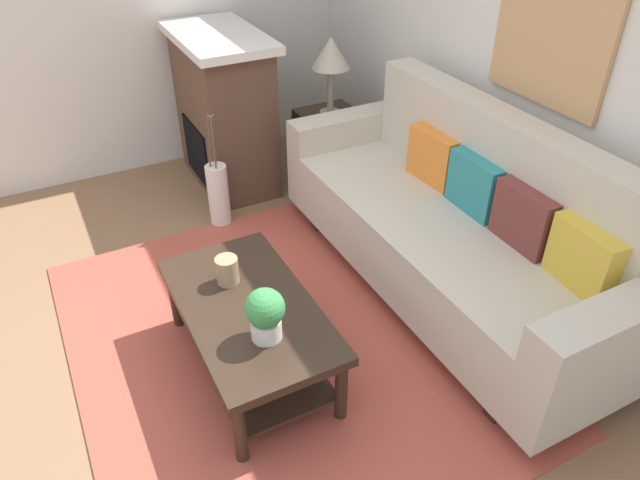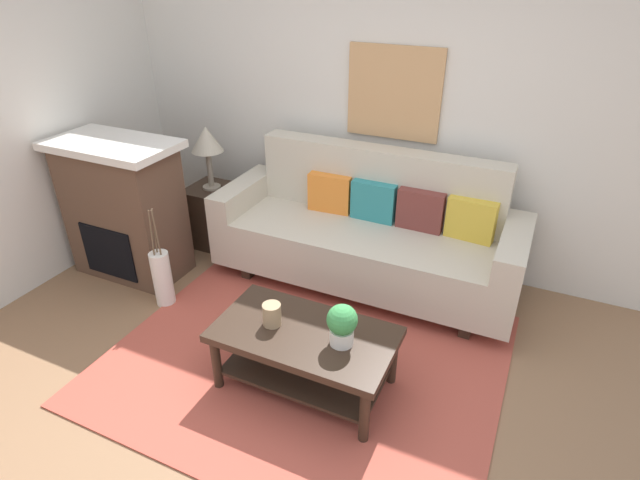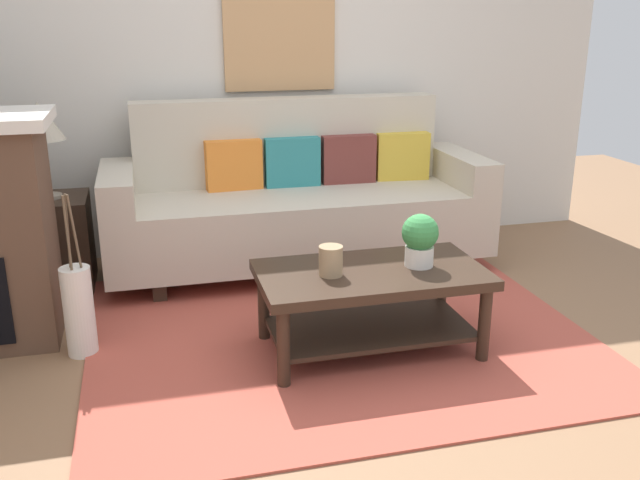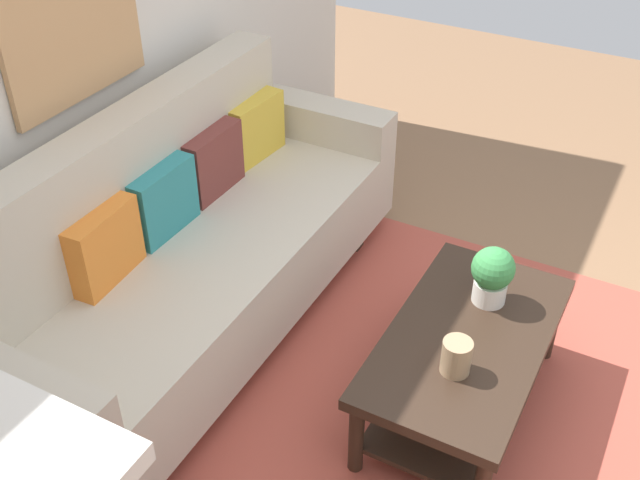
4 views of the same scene
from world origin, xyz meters
name	(u,v)px [view 2 (image 2 of 4)]	position (x,y,z in m)	size (l,w,h in m)	color
ground_plane	(269,410)	(0.00, 0.00, 0.00)	(8.81, 8.81, 0.00)	#8C6647
wall_back	(393,105)	(0.00, 2.12, 1.35)	(4.81, 0.10, 2.70)	silver
wall_left	(7,119)	(-2.46, 0.53, 1.35)	(0.10, 5.07, 2.70)	silver
area_rug	(306,358)	(0.00, 0.50, 0.01)	(2.55, 2.14, 0.01)	#B24C3D
couch	(367,235)	(0.02, 1.58, 0.43)	(2.43, 0.84, 1.08)	beige
throw_pillow_orange	(330,193)	(-0.36, 1.71, 0.68)	(0.36, 0.12, 0.32)	orange
throw_pillow_teal	(374,201)	(0.02, 1.71, 0.68)	(0.36, 0.12, 0.32)	teal
throw_pillow_maroon	(421,210)	(0.41, 1.71, 0.68)	(0.36, 0.12, 0.32)	brown
throw_pillow_mustard	(471,219)	(0.79, 1.71, 0.68)	(0.36, 0.12, 0.32)	gold
coffee_table	(305,346)	(0.10, 0.29, 0.31)	(1.10, 0.60, 0.43)	#332319
tabletop_vase	(272,315)	(-0.11, 0.27, 0.50)	(0.11, 0.11, 0.14)	tan
potted_plant_tabletop	(342,324)	(0.35, 0.28, 0.57)	(0.18, 0.18, 0.26)	white
side_table	(215,215)	(-1.49, 1.60, 0.28)	(0.44, 0.44, 0.56)	#332319
table_lamp	(207,142)	(-1.49, 1.60, 0.99)	(0.28, 0.28, 0.57)	gray
fireplace	(124,208)	(-1.86, 0.89, 0.59)	(1.02, 0.58, 1.16)	brown
floor_vase	(162,279)	(-1.29, 0.61, 0.23)	(0.15, 0.15, 0.45)	white
floor_vase_branch_a	(156,233)	(-1.27, 0.61, 0.63)	(0.01, 0.01, 0.36)	brown
floor_vase_branch_b	(155,231)	(-1.30, 0.62, 0.63)	(0.01, 0.01, 0.36)	brown
floor_vase_branch_c	(151,233)	(-1.30, 0.59, 0.63)	(0.01, 0.01, 0.36)	brown
framed_painting	(394,93)	(0.02, 2.05, 1.47)	(0.75, 0.03, 0.71)	tan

